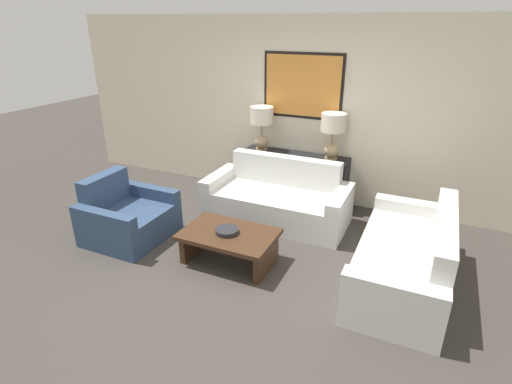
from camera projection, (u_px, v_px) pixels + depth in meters
The scene contains 10 objects.
ground_plane at pixel (227, 274), 4.37m from camera, with size 20.00×20.00×0.00m, color #3D3833.
back_wall at pixel (303, 111), 5.86m from camera, with size 7.86×0.12×2.65m.
console_table at pixel (294, 178), 6.01m from camera, with size 1.59×0.38×0.75m.
table_lamp_left at pixel (262, 122), 5.90m from camera, with size 0.34×0.34×0.65m.
table_lamp_right at pixel (333, 129), 5.49m from camera, with size 0.34×0.34×0.65m.
couch_by_back_wall at pixel (277, 200), 5.49m from camera, with size 1.93×0.87×0.82m.
couch_by_side at pixel (407, 259), 4.14m from camera, with size 0.87×1.93×0.82m.
coffee_table at pixel (229, 240), 4.49m from camera, with size 1.05×0.68×0.38m.
decorative_bowl at pixel (227, 231), 4.43m from camera, with size 0.26×0.26×0.05m.
armchair_near_back_wall at pixel (127, 217), 5.04m from camera, with size 0.89×0.98×0.80m.
Camera 1 is at (1.82, -3.19, 2.56)m, focal length 28.00 mm.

